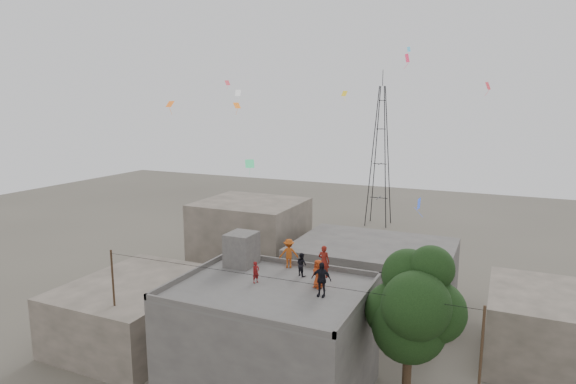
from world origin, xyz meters
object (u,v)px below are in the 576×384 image
object	(u,v)px
transmission_tower	(380,156)
person_dark_adult	(321,279)
stair_head_box	(242,249)
tree	(414,308)
person_red_adult	(324,261)

from	to	relation	value
transmission_tower	person_dark_adult	bearing A→B (deg)	-80.28
stair_head_box	transmission_tower	size ratio (longest dim) A/B	0.10
tree	person_dark_adult	xyz separation A→B (m)	(-4.53, -0.50, 0.89)
stair_head_box	tree	xyz separation A→B (m)	(10.57, -2.00, -1.00)
stair_head_box	transmission_tower	distance (m)	37.46
stair_head_box	tree	world-z (taller)	tree
stair_head_box	person_dark_adult	distance (m)	6.54
stair_head_box	transmission_tower	world-z (taller)	transmission_tower
tree	person_dark_adult	bearing A→B (deg)	-173.71
tree	person_red_adult	xyz separation A→B (m)	(-5.37, 2.16, 0.91)
person_red_adult	person_dark_adult	bearing A→B (deg)	109.33
transmission_tower	person_red_adult	xyz separation A→B (m)	(6.00, -37.25, -2.06)
stair_head_box	person_red_adult	xyz separation A→B (m)	(5.20, 0.15, -0.09)
person_red_adult	stair_head_box	bearing A→B (deg)	3.48
stair_head_box	person_dark_adult	xyz separation A→B (m)	(6.04, -2.50, -0.11)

